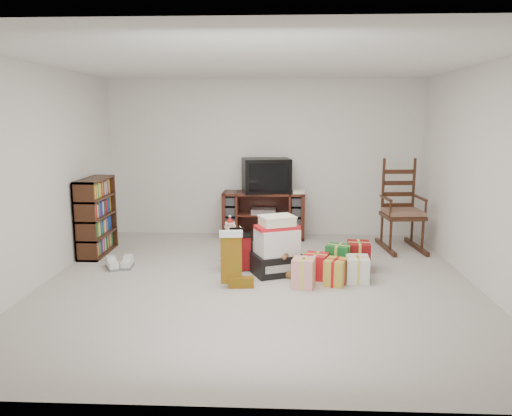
{
  "coord_description": "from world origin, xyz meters",
  "views": [
    {
      "loc": [
        0.23,
        -5.53,
        1.93
      ],
      "look_at": [
        -0.05,
        0.6,
        0.79
      ],
      "focal_mm": 35.0,
      "sensor_mm": 36.0,
      "label": 1
    }
  ],
  "objects_px": {
    "bookshelf": "(96,218)",
    "sneaker_pair": "(120,264)",
    "teddy_bear": "(284,263)",
    "santa_figurine": "(286,244)",
    "rocking_chair": "(401,217)",
    "red_suitcase": "(237,252)",
    "crt_television": "(266,175)",
    "gift_cluster": "(335,267)",
    "gift_pile": "(277,249)",
    "mrs_claus_figurine": "(230,244)",
    "tv_stand": "(264,215)"
  },
  "relations": [
    {
      "from": "teddy_bear",
      "to": "bookshelf",
      "type": "bearing_deg",
      "value": 161.28
    },
    {
      "from": "red_suitcase",
      "to": "gift_cluster",
      "type": "distance_m",
      "value": 1.24
    },
    {
      "from": "bookshelf",
      "to": "red_suitcase",
      "type": "xyz_separation_m",
      "value": [
        2.04,
        -0.67,
        -0.28
      ]
    },
    {
      "from": "rocking_chair",
      "to": "santa_figurine",
      "type": "distance_m",
      "value": 1.87
    },
    {
      "from": "crt_television",
      "to": "santa_figurine",
      "type": "bearing_deg",
      "value": -87.54
    },
    {
      "from": "tv_stand",
      "to": "rocking_chair",
      "type": "xyz_separation_m",
      "value": [
        2.03,
        -0.54,
        0.1
      ]
    },
    {
      "from": "bookshelf",
      "to": "sneaker_pair",
      "type": "distance_m",
      "value": 0.97
    },
    {
      "from": "gift_cluster",
      "to": "santa_figurine",
      "type": "bearing_deg",
      "value": 129.81
    },
    {
      "from": "bookshelf",
      "to": "red_suitcase",
      "type": "height_order",
      "value": "bookshelf"
    },
    {
      "from": "tv_stand",
      "to": "teddy_bear",
      "type": "height_order",
      "value": "tv_stand"
    },
    {
      "from": "rocking_chair",
      "to": "sneaker_pair",
      "type": "bearing_deg",
      "value": -168.51
    },
    {
      "from": "mrs_claus_figurine",
      "to": "santa_figurine",
      "type": "bearing_deg",
      "value": 0.28
    },
    {
      "from": "tv_stand",
      "to": "santa_figurine",
      "type": "xyz_separation_m",
      "value": [
        0.34,
        -1.31,
        -0.13
      ]
    },
    {
      "from": "rocking_chair",
      "to": "gift_pile",
      "type": "xyz_separation_m",
      "value": [
        -1.82,
        -1.32,
        -0.15
      ]
    },
    {
      "from": "gift_pile",
      "to": "gift_cluster",
      "type": "bearing_deg",
      "value": -34.62
    },
    {
      "from": "tv_stand",
      "to": "sneaker_pair",
      "type": "distance_m",
      "value": 2.5
    },
    {
      "from": "mrs_claus_figurine",
      "to": "crt_television",
      "type": "xyz_separation_m",
      "value": [
        0.45,
        1.32,
        0.77
      ]
    },
    {
      "from": "sneaker_pair",
      "to": "rocking_chair",
      "type": "bearing_deg",
      "value": -2.8
    },
    {
      "from": "teddy_bear",
      "to": "crt_television",
      "type": "height_order",
      "value": "crt_television"
    },
    {
      "from": "gift_cluster",
      "to": "gift_pile",
      "type": "bearing_deg",
      "value": 167.97
    },
    {
      "from": "rocking_chair",
      "to": "mrs_claus_figurine",
      "type": "bearing_deg",
      "value": -167.91
    },
    {
      "from": "rocking_chair",
      "to": "crt_television",
      "type": "xyz_separation_m",
      "value": [
        -2.0,
        0.54,
        0.54
      ]
    },
    {
      "from": "teddy_bear",
      "to": "sneaker_pair",
      "type": "bearing_deg",
      "value": 174.11
    },
    {
      "from": "tv_stand",
      "to": "rocking_chair",
      "type": "relative_size",
      "value": 0.95
    },
    {
      "from": "teddy_bear",
      "to": "mrs_claus_figurine",
      "type": "distance_m",
      "value": 0.94
    },
    {
      "from": "santa_figurine",
      "to": "crt_television",
      "type": "relative_size",
      "value": 0.78
    },
    {
      "from": "rocking_chair",
      "to": "gift_cluster",
      "type": "distance_m",
      "value": 1.87
    },
    {
      "from": "gift_pile",
      "to": "tv_stand",
      "type": "bearing_deg",
      "value": 74.13
    },
    {
      "from": "bookshelf",
      "to": "rocking_chair",
      "type": "relative_size",
      "value": 0.79
    },
    {
      "from": "red_suitcase",
      "to": "teddy_bear",
      "type": "xyz_separation_m",
      "value": [
        0.58,
        -0.21,
        -0.08
      ]
    },
    {
      "from": "santa_figurine",
      "to": "mrs_claus_figurine",
      "type": "height_order",
      "value": "santa_figurine"
    },
    {
      "from": "tv_stand",
      "to": "rocking_chair",
      "type": "distance_m",
      "value": 2.11
    },
    {
      "from": "mrs_claus_figurine",
      "to": "crt_television",
      "type": "height_order",
      "value": "crt_television"
    },
    {
      "from": "rocking_chair",
      "to": "gift_pile",
      "type": "relative_size",
      "value": 1.9
    },
    {
      "from": "sneaker_pair",
      "to": "gift_cluster",
      "type": "distance_m",
      "value": 2.73
    },
    {
      "from": "teddy_bear",
      "to": "santa_figurine",
      "type": "height_order",
      "value": "santa_figurine"
    },
    {
      "from": "rocking_chair",
      "to": "red_suitcase",
      "type": "height_order",
      "value": "rocking_chair"
    },
    {
      "from": "santa_figurine",
      "to": "teddy_bear",
      "type": "bearing_deg",
      "value": -93.66
    },
    {
      "from": "tv_stand",
      "to": "red_suitcase",
      "type": "height_order",
      "value": "tv_stand"
    },
    {
      "from": "bookshelf",
      "to": "teddy_bear",
      "type": "bearing_deg",
      "value": -18.72
    },
    {
      "from": "red_suitcase",
      "to": "crt_television",
      "type": "height_order",
      "value": "crt_television"
    },
    {
      "from": "santa_figurine",
      "to": "bookshelf",
      "type": "bearing_deg",
      "value": 174.18
    },
    {
      "from": "bookshelf",
      "to": "gift_pile",
      "type": "height_order",
      "value": "bookshelf"
    },
    {
      "from": "santa_figurine",
      "to": "crt_television",
      "type": "height_order",
      "value": "crt_television"
    },
    {
      "from": "teddy_bear",
      "to": "crt_television",
      "type": "relative_size",
      "value": 0.44
    },
    {
      "from": "teddy_bear",
      "to": "mrs_claus_figurine",
      "type": "xyz_separation_m",
      "value": [
        -0.71,
        0.61,
        0.08
      ]
    },
    {
      "from": "rocking_chair",
      "to": "sneaker_pair",
      "type": "relative_size",
      "value": 3.48
    },
    {
      "from": "teddy_bear",
      "to": "red_suitcase",
      "type": "bearing_deg",
      "value": 159.86
    },
    {
      "from": "santa_figurine",
      "to": "gift_cluster",
      "type": "xyz_separation_m",
      "value": [
        0.58,
        -0.7,
        -0.1
      ]
    },
    {
      "from": "bookshelf",
      "to": "crt_television",
      "type": "relative_size",
      "value": 1.33
    }
  ]
}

